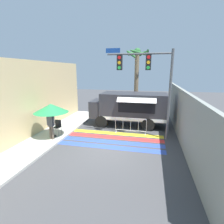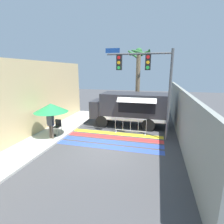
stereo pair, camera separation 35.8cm
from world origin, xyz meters
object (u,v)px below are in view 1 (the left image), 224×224
at_px(folding_chair, 57,126).
at_px(vendor_person, 51,123).
at_px(food_truck, 128,107).
at_px(palm_tree, 137,73).
at_px(traffic_signal_pole, 148,75).
at_px(patio_umbrella, 51,108).
at_px(barricade_front, 131,126).

relative_size(folding_chair, vendor_person, 0.54).
height_order(food_truck, palm_tree, palm_tree).
height_order(food_truck, traffic_signal_pole, traffic_signal_pole).
bearing_deg(patio_umbrella, food_truck, 41.82).
distance_m(food_truck, patio_umbrella, 5.87).
bearing_deg(patio_umbrella, traffic_signal_pole, 14.10).
xyz_separation_m(barricade_front, palm_tree, (-0.07, 4.71, 3.60)).
bearing_deg(palm_tree, traffic_signal_pole, -77.94).
bearing_deg(food_truck, folding_chair, -141.97).
xyz_separation_m(traffic_signal_pole, patio_umbrella, (-5.87, -1.48, -2.07)).
bearing_deg(folding_chair, barricade_front, 17.82).
bearing_deg(patio_umbrella, barricade_front, 23.10).
bearing_deg(traffic_signal_pole, vendor_person, -161.67).
relative_size(vendor_person, palm_tree, 0.29).
xyz_separation_m(patio_umbrella, folding_chair, (0.04, 0.52, -1.31)).
bearing_deg(barricade_front, traffic_signal_pole, -28.64).
distance_m(traffic_signal_pole, folding_chair, 6.80).
distance_m(traffic_signal_pole, palm_tree, 5.41).
relative_size(folding_chair, barricade_front, 0.44).
relative_size(patio_umbrella, folding_chair, 2.27).
xyz_separation_m(traffic_signal_pole, barricade_front, (-1.06, 0.58, -3.54)).
xyz_separation_m(folding_chair, vendor_person, (0.12, -0.94, 0.45)).
bearing_deg(palm_tree, patio_umbrella, -125.06).
xyz_separation_m(food_truck, folding_chair, (-4.32, -3.38, -0.83)).
bearing_deg(barricade_front, folding_chair, -162.23).
distance_m(patio_umbrella, palm_tree, 8.53).
xyz_separation_m(food_truck, palm_tree, (0.38, 2.86, 2.61)).
relative_size(food_truck, patio_umbrella, 2.72).
distance_m(food_truck, vendor_person, 6.03).
xyz_separation_m(traffic_signal_pole, palm_tree, (-1.13, 5.29, 0.06)).
height_order(barricade_front, palm_tree, palm_tree).
relative_size(vendor_person, barricade_front, 0.81).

